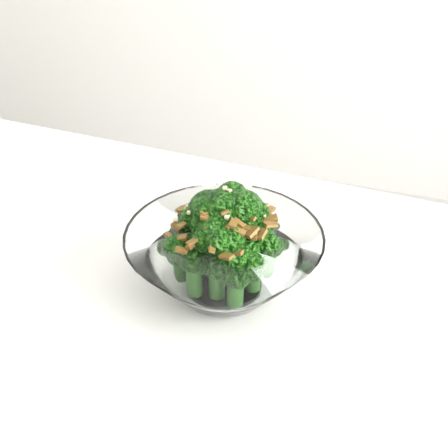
% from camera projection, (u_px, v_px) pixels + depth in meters
% --- Properties ---
extents(table, '(1.25, 0.88, 0.75)m').
position_uv_depth(table, '(92.00, 389.00, 0.51)').
color(table, white).
rests_on(table, ground).
extents(broccoli_dish, '(0.20, 0.20, 0.13)m').
position_uv_depth(broccoli_dish, '(223.00, 253.00, 0.51)').
color(broccoli_dish, white).
rests_on(broccoli_dish, table).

